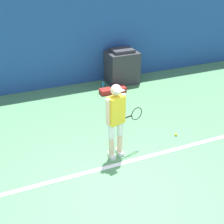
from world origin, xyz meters
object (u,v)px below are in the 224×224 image
tennis_ball (176,134)px  equipment_bag (113,90)px  tennis_player (116,118)px  water_bottle (103,84)px  covered_chair (122,67)px

tennis_ball → equipment_bag: 2.93m
tennis_player → tennis_ball: tennis_player is taller
equipment_bag → water_bottle: water_bottle is taller
tennis_player → water_bottle: 3.87m
covered_chair → water_bottle: covered_chair is taller
tennis_player → water_bottle: tennis_player is taller
tennis_ball → covered_chair: (0.22, 3.57, 0.51)m
covered_chair → equipment_bag: bearing=-132.6°
tennis_player → water_bottle: bearing=58.4°
water_bottle → equipment_bag: bearing=-78.5°
tennis_ball → equipment_bag: size_ratio=0.08×
tennis_player → equipment_bag: bearing=53.8°
tennis_ball → equipment_bag: (-0.39, 2.91, 0.04)m
covered_chair → equipment_bag: (-0.61, -0.66, -0.47)m
tennis_player → tennis_ball: 1.86m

